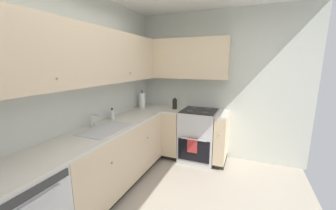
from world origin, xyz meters
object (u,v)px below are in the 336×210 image
at_px(oven_range, 198,135).
at_px(oil_bottle, 175,104).
at_px(soap_bottle, 112,115).
at_px(paper_towel_roll, 142,100).

distance_m(oven_range, oil_bottle, 0.71).
relative_size(soap_bottle, paper_towel_roll, 0.50).
height_order(oven_range, paper_towel_roll, paper_towel_roll).
distance_m(paper_towel_roll, oil_bottle, 0.62).
xyz_separation_m(oven_range, paper_towel_roll, (-0.17, 1.06, 0.60)).
bearing_deg(oven_range, paper_towel_roll, 99.10).
bearing_deg(paper_towel_roll, oil_bottle, -75.85).
xyz_separation_m(oven_range, oil_bottle, (-0.02, 0.46, 0.55)).
distance_m(soap_bottle, oil_bottle, 1.20).
bearing_deg(oil_bottle, paper_towel_roll, 104.15).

